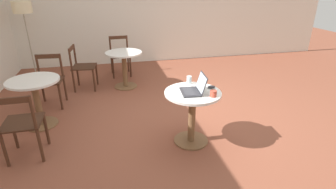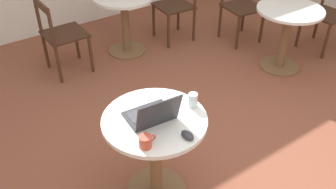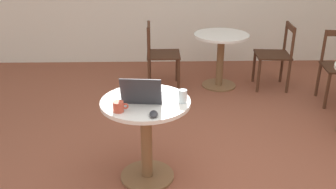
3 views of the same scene
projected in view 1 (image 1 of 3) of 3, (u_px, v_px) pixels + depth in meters
ground_plane at (190, 117)px, 4.03m from camera, size 16.00×16.00×0.00m
wall_side at (152, 7)px, 6.38m from camera, size 0.06×9.40×2.70m
cafe_table_near at (192, 107)px, 3.24m from camera, size 0.69×0.69×0.70m
cafe_table_mid at (124, 63)px, 5.01m from camera, size 0.69×0.69×0.70m
cafe_table_far at (36, 93)px, 3.63m from camera, size 0.69×0.69×0.70m
chair_mid_back at (82, 67)px, 4.95m from camera, size 0.47×0.47×0.83m
chair_mid_right at (120, 56)px, 5.72m from camera, size 0.44×0.44×0.83m
chair_far_right at (50, 80)px, 4.29m from camera, size 0.45×0.45×0.83m
chair_far_left at (22, 125)px, 2.97m from camera, size 0.42×0.42×0.83m
floor_lamp at (23, 11)px, 5.26m from camera, size 0.37×0.37×1.57m
laptop at (194, 89)px, 3.13m from camera, size 0.32×0.30×0.22m
mouse at (211, 87)px, 3.27m from camera, size 0.06×0.10×0.03m
mug at (213, 93)px, 3.02m from camera, size 0.11×0.08×0.08m
drinking_glass at (189, 80)px, 3.40m from camera, size 0.06×0.06×0.10m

